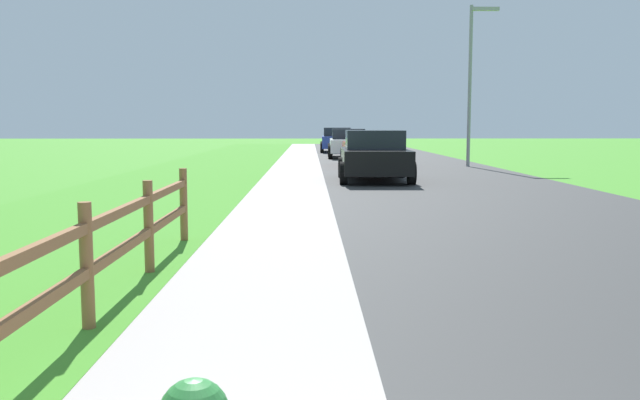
{
  "coord_description": "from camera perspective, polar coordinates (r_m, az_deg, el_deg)",
  "views": [
    {
      "loc": [
        -0.47,
        -1.13,
        1.69
      ],
      "look_at": [
        -0.35,
        6.77,
        0.82
      ],
      "focal_mm": 38.24,
      "sensor_mm": 36.0,
      "label": 1
    }
  ],
  "objects": [
    {
      "name": "parked_car_red",
      "position": [
        28.12,
        3.89,
        4.34
      ],
      "size": [
        1.99,
        4.42,
        1.46
      ],
      "color": "maroon",
      "rests_on": "ground"
    },
    {
      "name": "grass_verge",
      "position": [
        28.47,
        -9.04,
        2.83
      ],
      "size": [
        5.0,
        66.0,
        0.0
      ],
      "primitive_type": "cube",
      "color": "#45912B",
      "rests_on": "ground"
    },
    {
      "name": "street_lamp",
      "position": [
        28.57,
        12.66,
        10.44
      ],
      "size": [
        1.17,
        0.2,
        6.45
      ],
      "color": "gray",
      "rests_on": "ground"
    },
    {
      "name": "parked_car_blue",
      "position": [
        42.92,
        1.42,
        5.06
      ],
      "size": [
        2.15,
        4.77,
        1.53
      ],
      "color": "navy",
      "rests_on": "ground"
    },
    {
      "name": "parked_suv_black",
      "position": [
        20.84,
        4.57,
        3.77
      ],
      "size": [
        2.24,
        4.41,
        1.53
      ],
      "color": "black",
      "rests_on": "ground"
    },
    {
      "name": "road_asphalt",
      "position": [
        28.46,
        7.13,
        2.85
      ],
      "size": [
        7.0,
        66.0,
        0.01
      ],
      "primitive_type": "cube",
      "color": "#383838",
      "rests_on": "ground"
    },
    {
      "name": "parked_car_white",
      "position": [
        35.66,
        2.38,
        4.77
      ],
      "size": [
        2.19,
        4.82,
        1.49
      ],
      "color": "white",
      "rests_on": "ground"
    },
    {
      "name": "ground_plane",
      "position": [
        26.19,
        0.14,
        2.6
      ],
      "size": [
        120.0,
        120.0,
        0.0
      ],
      "primitive_type": "plane",
      "color": "#45912B"
    },
    {
      "name": "rail_fence",
      "position": [
        5.94,
        -18.97,
        -4.46
      ],
      "size": [
        0.11,
        8.81,
        1.06
      ],
      "color": "brown",
      "rests_on": "ground"
    },
    {
      "name": "curb_concrete",
      "position": [
        28.3,
        -6.03,
        2.84
      ],
      "size": [
        6.0,
        66.0,
        0.01
      ],
      "primitive_type": "cube",
      "color": "#AEA5A1",
      "rests_on": "ground"
    }
  ]
}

